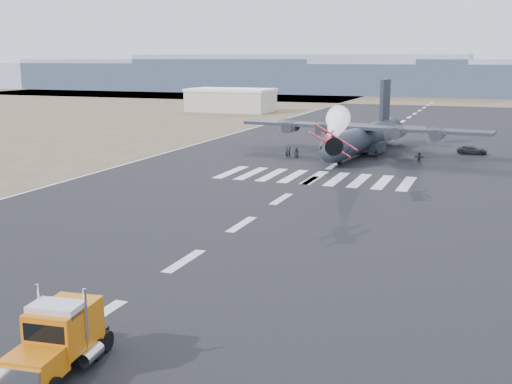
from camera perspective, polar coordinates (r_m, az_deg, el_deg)
The scene contains 21 objects.
ground at distance 41.07m, azimuth -14.10°, elevation -10.81°, with size 500.00×500.00×0.00m, color black.
scrub_far at distance 262.29m, azimuth 15.91°, elevation 8.00°, with size 500.00×80.00×0.00m, color brown.
runway_markings at distance 94.84m, azimuth 6.85°, elevation 2.31°, with size 60.00×260.00×0.01m, color silver, non-canonical shape.
ridge_seg_a at distance 363.11m, azimuth -16.36°, elevation 9.94°, with size 150.00×50.00×13.00m, color #8490A7.
ridge_seg_b at distance 328.37m, azimuth -7.10°, elevation 10.35°, with size 150.00×50.00×15.00m, color #8490A7.
ridge_seg_c at distance 303.75m, azimuth 4.02°, elevation 10.48°, with size 150.00×50.00×17.00m, color #8490A7.
ridge_seg_d at distance 291.88m, azimuth 16.50°, elevation 9.59°, with size 150.00×50.00×13.00m, color #8490A7.
hangar_left at distance 191.26m, azimuth -2.25°, elevation 8.19°, with size 24.50×14.50×6.70m.
semi_truck at distance 34.43m, azimuth -17.12°, elevation -12.30°, with size 3.47×8.27×3.65m.
aerobatic_biplane at distance 68.82m, azimuth 6.69°, elevation 4.51°, with size 4.76×5.06×4.02m.
smoke_trail at distance 89.59m, azimuth 7.30°, elevation 6.30°, with size 6.69×24.89×3.45m.
transport_aircraft at distance 107.41m, azimuth 9.64°, elevation 4.98°, with size 41.06×33.72×11.84m.
support_vehicle at distance 111.67m, azimuth 18.66°, elevation 3.55°, with size 2.22×4.82×1.34m, color black.
crew_a at distance 102.49m, azimuth 2.97°, elevation 3.56°, with size 0.61×0.50×1.67m, color black.
crew_b at distance 102.42m, azimuth 7.08°, elevation 3.51°, with size 0.86×0.53×1.77m, color black.
crew_c at distance 99.81m, azimuth 6.75°, elevation 3.27°, with size 1.07×0.50×1.66m, color black.
crew_d at distance 102.33m, azimuth 10.63°, elevation 3.33°, with size 0.92×0.47×1.57m, color black.
crew_e at distance 101.84m, azimuth 3.62°, elevation 3.50°, with size 0.82×0.50×1.67m, color black.
crew_f at distance 99.71m, azimuth 14.30°, elevation 2.96°, with size 1.50×0.49×1.62m, color black.
crew_g at distance 101.37m, azimuth 2.76°, elevation 3.48°, with size 0.62×0.51×1.70m, color black.
crew_h at distance 101.31m, azimuth 6.35°, elevation 3.38°, with size 0.76×0.47×1.57m, color black.
Camera 1 is at (22.13, -30.89, 15.57)m, focal length 45.00 mm.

